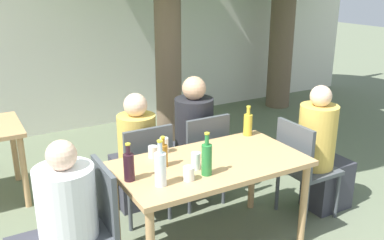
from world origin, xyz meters
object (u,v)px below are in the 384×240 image
Objects in this scene: person_seated_1 at (322,156)px; dining_table_front at (211,172)px; patio_chair_2 at (144,167)px; drinking_glass_1 at (189,173)px; person_seated_2 at (134,158)px; water_bottle_2 at (160,168)px; patio_chair_0 at (91,221)px; drinking_glass_2 at (153,152)px; person_seated_0 at (56,232)px; drinking_glass_3 at (164,145)px; green_bottle_1 at (207,159)px; patio_chair_1 at (302,164)px; oil_cruet_3 at (248,124)px; drinking_glass_0 at (196,161)px; amber_bottle_4 at (163,155)px; person_seated_3 at (190,142)px; patio_chair_3 at (202,154)px.

dining_table_front is at bearing 90.00° from person_seated_1.
drinking_glass_1 is at bearing 89.39° from patio_chair_2.
water_bottle_2 is at bearing 78.38° from person_seated_2.
patio_chair_0 is 0.79× the size of person_seated_2.
person_seated_1 is at bearing 7.25° from drinking_glass_1.
person_seated_0 is at bearing -160.76° from drinking_glass_2.
person_seated_0 is 9.17× the size of drinking_glass_3.
patio_chair_0 is 2.86× the size of green_bottle_1.
person_seated_1 reaches higher than patio_chair_2.
water_bottle_2 is at bearing 75.04° from patio_chair_2.
patio_chair_1 is at bearing 90.00° from patio_chair_0.
person_seated_1 reaches higher than oil_cruet_3.
drinking_glass_2 is 0.74× the size of drinking_glass_3.
oil_cruet_3 reaches higher than drinking_glass_0.
amber_bottle_4 is at bearing 85.27° from person_seated_2.
patio_chair_0 is at bearing 175.70° from drinking_glass_0.
drinking_glass_2 is (-0.05, 0.49, -0.00)m from drinking_glass_1.
person_seated_0 is at bearing -169.56° from oil_cruet_3.
patio_chair_1 is at bearing 3.01° from drinking_glass_0.
drinking_glass_3 is at bearing 44.82° from person_seated_3.
person_seated_2 is at bearing -0.93° from person_seated_3.
person_seated_2 reaches higher than drinking_glass_2.
patio_chair_0 is 7.35× the size of drinking_glass_3.
person_seated_1 is 1.75m from water_bottle_2.
patio_chair_2 is 1.00× the size of patio_chair_3.
drinking_glass_0 reaches higher than drinking_glass_1.
green_bottle_1 reaches higher than patio_chair_1.
green_bottle_1 is (0.82, -0.18, 0.36)m from patio_chair_0.
patio_chair_3 is at bearing 61.44° from green_bottle_1.
oil_cruet_3 is 0.86m from drinking_glass_0.
person_seated_1 is at bearing 90.00° from patio_chair_0.
drinking_glass_3 is (0.97, 0.34, 0.31)m from person_seated_0.
person_seated_3 is at bearing 49.48° from amber_bottle_4.
drinking_glass_1 is 1.07× the size of drinking_glass_2.
drinking_glass_0 is (0.34, 0.11, -0.06)m from water_bottle_2.
person_seated_1 is 1.54m from drinking_glass_1.
patio_chair_1 is (0.97, 0.00, -0.15)m from dining_table_front.
drinking_glass_0 is (0.12, -0.70, 0.30)m from patio_chair_2.
dining_table_front is 0.72m from patio_chair_2.
water_bottle_2 is (0.70, -0.17, 0.37)m from person_seated_0.
patio_chair_2 is 0.80× the size of person_seated_0.
water_bottle_2 is (-0.80, -1.03, 0.33)m from person_seated_3.
person_seated_2 is at bearing 83.80° from drinking_glass_2.
amber_bottle_4 reaches higher than patio_chair_0.
person_seated_3 reaches higher than person_seated_0.
amber_bottle_4 is at bearing 86.21° from person_seated_1.
amber_bottle_4 is 0.25m from drinking_glass_0.
green_bottle_1 is (-0.44, -0.82, 0.36)m from patio_chair_3.
dining_table_front is 0.98m from patio_chair_1.
drinking_glass_0 is at bearing 86.68° from person_seated_0.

